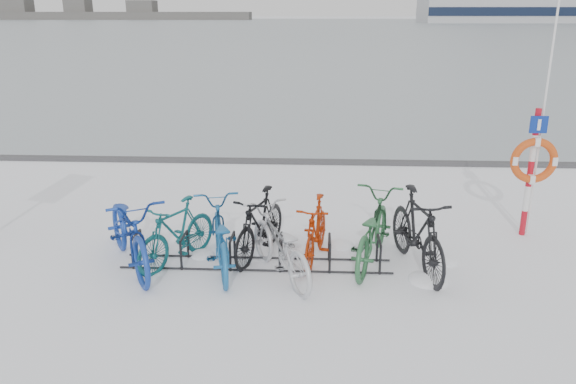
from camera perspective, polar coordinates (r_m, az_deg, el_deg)
ground at (r=8.46m, az=-3.20°, el=-7.40°), size 900.00×900.00×0.00m
ice_sheet at (r=162.64m, az=2.73°, el=16.57°), size 400.00×298.00×0.02m
quay_edge at (r=13.99m, az=-0.69°, el=3.13°), size 400.00×0.25×0.10m
bike_rack at (r=8.38m, az=-3.22°, el=-6.29°), size 4.00×0.48×0.46m
lifebuoy_station at (r=9.90m, az=23.69°, el=2.94°), size 0.75×0.22×3.90m
shoreline at (r=294.47m, az=-22.72°, el=16.39°), size 180.00×12.00×9.50m
bike_0 at (r=8.54m, az=-15.83°, el=-3.52°), size 1.82×2.35×1.18m
bike_1 at (r=8.53m, az=-11.23°, el=-3.86°), size 1.20×1.68×1.00m
bike_2 at (r=8.26m, az=-6.98°, el=-4.29°), size 1.12×2.05×1.02m
bike_3 at (r=8.61m, az=-2.89°, el=-3.10°), size 1.03×1.83×1.06m
bike_4 at (r=7.93m, az=-0.89°, el=-5.17°), size 1.49×2.02×1.01m
bike_5 at (r=8.47m, az=2.85°, el=-3.73°), size 0.74×1.69×0.98m
bike_6 at (r=8.47m, az=8.51°, el=-3.59°), size 1.27×2.17×1.07m
bike_7 at (r=8.35m, az=13.04°, el=-3.71°), size 0.97×2.07×1.20m
snow_drifts at (r=8.57m, az=8.42°, el=-7.23°), size 4.11×1.68×0.20m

